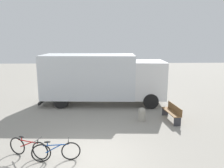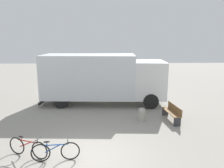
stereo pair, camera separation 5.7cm
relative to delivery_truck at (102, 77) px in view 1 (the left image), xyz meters
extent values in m
plane|color=gray|center=(-0.38, -6.62, -1.71)|extent=(60.00, 60.00, 0.00)
cube|color=silver|center=(-0.79, 0.04, 0.07)|extent=(5.76, 2.78, 2.64)
cube|color=silver|center=(2.94, -0.16, -0.13)|extent=(1.98, 2.47, 2.24)
cube|color=black|center=(-3.65, 0.20, -1.46)|extent=(0.23, 2.35, 0.16)
cylinder|color=black|center=(3.00, 0.91, -1.25)|extent=(0.92, 0.33, 0.91)
cylinder|color=black|center=(2.88, -1.24, -1.25)|extent=(0.92, 0.33, 0.91)
cylinder|color=black|center=(-2.28, 1.20, -1.25)|extent=(0.92, 0.33, 0.91)
cylinder|color=black|center=(-2.40, -0.95, -1.25)|extent=(0.92, 0.33, 0.91)
cube|color=brown|center=(3.51, -3.16, -1.26)|extent=(0.57, 1.64, 0.04)
cube|color=brown|center=(3.69, -3.14, -1.10)|extent=(0.21, 1.60, 0.37)
cube|color=#2D2D33|center=(3.59, -3.91, -1.49)|extent=(0.34, 0.09, 0.42)
cube|color=#2D2D33|center=(3.43, -2.41, -1.49)|extent=(0.34, 0.09, 0.42)
torus|color=black|center=(-2.93, -6.25, -1.38)|extent=(0.62, 0.28, 0.65)
torus|color=black|center=(-2.03, -6.61, -1.38)|extent=(0.62, 0.28, 0.65)
cylinder|color=red|center=(-2.48, -6.43, -1.12)|extent=(0.78, 0.34, 0.04)
cylinder|color=red|center=(-2.55, -6.40, -1.24)|extent=(0.52, 0.24, 0.30)
cylinder|color=red|center=(-2.73, -6.33, -1.07)|extent=(0.03, 0.03, 0.11)
ellipsoid|color=black|center=(-2.73, -6.33, -1.00)|extent=(0.24, 0.17, 0.05)
cylinder|color=black|center=(-2.10, -6.59, -1.06)|extent=(0.03, 0.03, 0.14)
cylinder|color=black|center=(-2.10, -6.59, -0.99)|extent=(0.19, 0.42, 0.02)
torus|color=black|center=(-1.95, -6.78, -1.38)|extent=(0.65, 0.11, 0.65)
torus|color=black|center=(-0.98, -6.68, -1.38)|extent=(0.65, 0.11, 0.65)
cylinder|color=#1E4C9E|center=(-1.47, -6.73, -1.12)|extent=(0.83, 0.12, 0.04)
cylinder|color=#1E4C9E|center=(-1.54, -6.74, -1.24)|extent=(0.55, 0.09, 0.30)
cylinder|color=#1E4C9E|center=(-1.73, -6.76, -1.07)|extent=(0.03, 0.03, 0.11)
ellipsoid|color=black|center=(-1.73, -6.76, -1.00)|extent=(0.23, 0.11, 0.05)
cylinder|color=black|center=(-1.06, -6.69, -1.06)|extent=(0.03, 0.03, 0.14)
cylinder|color=black|center=(-1.06, -6.69, -0.99)|extent=(0.07, 0.44, 0.02)
cylinder|color=#9E998C|center=(2.04, -3.16, -1.45)|extent=(0.35, 0.35, 0.50)
sphere|color=#9E998C|center=(2.04, -3.16, -1.20)|extent=(0.37, 0.37, 0.37)
camera|label=1|loc=(0.15, -13.48, 2.33)|focal=35.00mm
camera|label=2|loc=(0.21, -13.48, 2.33)|focal=35.00mm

